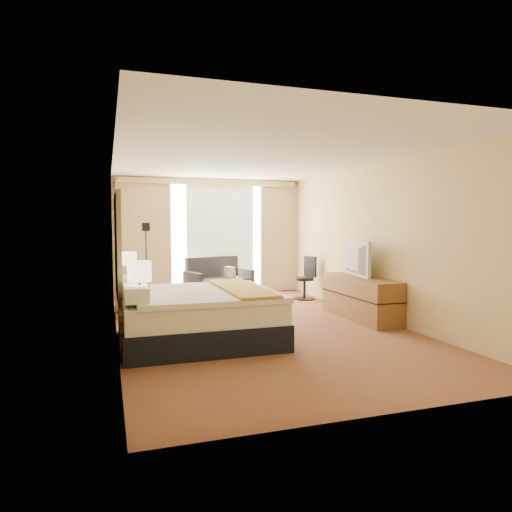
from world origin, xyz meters
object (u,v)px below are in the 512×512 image
object	(u,v)px
floor_lamp	(146,246)
television	(351,259)
media_dresser	(360,298)
lamp_left	(139,272)
loveseat	(218,284)
lamp_right	(129,259)
bed	(198,315)
nightstand_left	(138,332)
nightstand_right	(129,300)
desk_chair	(306,280)

from	to	relation	value
floor_lamp	television	distance (m)	4.14
media_dresser	lamp_left	world-z (taller)	lamp_left
loveseat	lamp_right	bearing A→B (deg)	-158.41
bed	lamp_left	distance (m)	1.12
nightstand_left	lamp_left	size ratio (longest dim) A/B	0.92
nightstand_left	television	size ratio (longest dim) A/B	0.53
nightstand_left	nightstand_right	xyz separation A→B (m)	(0.00, 2.50, 0.00)
lamp_left	nightstand_left	bearing A→B (deg)	115.64
floor_lamp	lamp_left	distance (m)	3.92
loveseat	lamp_right	xyz separation A→B (m)	(-1.96, -1.58, 0.70)
nightstand_right	media_dresser	world-z (taller)	media_dresser
loveseat	lamp_left	distance (m)	4.63
media_dresser	lamp_right	bearing A→B (deg)	158.35
floor_lamp	television	xyz separation A→B (m)	(3.23, -2.58, -0.14)
desk_chair	bed	bearing A→B (deg)	-154.18
nightstand_right	desk_chair	xyz separation A→B (m)	(3.67, 0.67, 0.13)
lamp_right	desk_chair	bearing A→B (deg)	10.11
floor_lamp	lamp_left	world-z (taller)	floor_lamp
nightstand_right	loveseat	distance (m)	2.53
media_dresser	bed	bearing A→B (deg)	-167.33
lamp_left	lamp_right	bearing A→B (deg)	90.25
loveseat	bed	bearing A→B (deg)	-124.73
floor_lamp	lamp_right	xyz separation A→B (m)	(-0.40, -1.33, -0.16)
bed	lamp_left	xyz separation A→B (m)	(-0.79, -0.45, 0.65)
nightstand_right	television	size ratio (longest dim) A/B	0.53
media_dresser	floor_lamp	bearing A→B (deg)	139.58
media_dresser	lamp_right	size ratio (longest dim) A/B	3.22
television	nightstand_left	bearing A→B (deg)	118.11
nightstand_right	floor_lamp	xyz separation A→B (m)	(0.42, 1.35, 0.87)
bed	nightstand_right	bearing A→B (deg)	111.07
nightstand_right	floor_lamp	bearing A→B (deg)	72.86
floor_lamp	lamp_right	bearing A→B (deg)	-106.81
nightstand_left	bed	world-z (taller)	bed
loveseat	television	xyz separation A→B (m)	(1.68, -2.82, 0.71)
lamp_left	lamp_right	distance (m)	2.56
media_dresser	lamp_left	distance (m)	3.89
nightstand_left	bed	distance (m)	0.91
bed	television	world-z (taller)	television
loveseat	nightstand_right	bearing A→B (deg)	-158.35
bed	lamp_left	size ratio (longest dim) A/B	3.40
floor_lamp	bed	bearing A→B (deg)	-83.49
loveseat	lamp_right	distance (m)	2.61
nightstand_left	desk_chair	distance (m)	4.85
bed	lamp_right	xyz separation A→B (m)	(-0.80, 2.11, 0.62)
television	desk_chair	bearing A→B (deg)	8.44
lamp_right	nightstand_right	bearing A→B (deg)	-133.09
lamp_right	media_dresser	bearing A→B (deg)	-21.65
television	lamp_right	bearing A→B (deg)	80.05
desk_chair	television	distance (m)	1.99
lamp_left	lamp_right	xyz separation A→B (m)	(-0.01, 2.56, -0.03)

